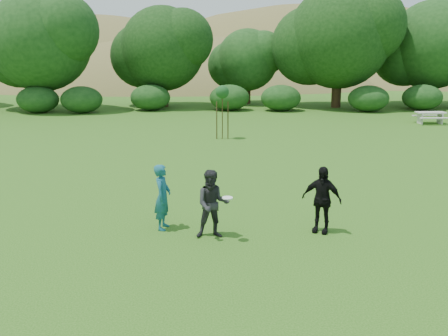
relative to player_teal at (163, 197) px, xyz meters
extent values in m
plane|color=#19470C|center=(1.74, -0.61, -0.89)|extent=(120.00, 120.00, 0.00)
imported|color=#175567|center=(0.00, 0.00, 0.00)|extent=(0.54, 0.72, 1.79)
imported|color=#252528|center=(1.34, -0.68, 0.00)|extent=(0.90, 0.71, 1.80)
imported|color=black|center=(4.22, -0.40, 0.01)|extent=(1.14, 0.88, 1.80)
cylinder|color=white|center=(1.70, -0.97, 0.26)|extent=(0.27, 0.27, 0.03)
cylinder|color=#3C2E17|center=(2.05, 13.51, 0.36)|extent=(0.05, 0.05, 2.50)
sphere|color=#1A4A1D|center=(2.05, 13.51, 1.61)|extent=(0.70, 0.70, 0.70)
cylinder|color=#3E2F18|center=(1.75, 13.51, 0.11)|extent=(0.06, 0.06, 2.00)
cylinder|color=#3A2C16|center=(2.35, 13.51, 0.11)|extent=(0.06, 0.06, 2.00)
cube|color=beige|center=(15.55, 18.43, -0.17)|extent=(1.80, 0.75, 0.08)
cube|color=beige|center=(14.90, 18.43, -0.55)|extent=(0.10, 0.70, 0.68)
cube|color=beige|center=(16.20, 18.43, -0.55)|extent=(0.10, 0.70, 0.68)
cube|color=beige|center=(15.55, 17.83, -0.45)|extent=(1.80, 0.28, 0.06)
cube|color=#B4B1A6|center=(15.55, 19.03, -0.45)|extent=(1.80, 0.28, 0.06)
ellipsoid|color=olive|center=(-23.26, 69.39, -12.99)|extent=(110.00, 70.00, 44.00)
ellipsoid|color=olive|center=(21.74, 71.39, -15.19)|extent=(100.00, 64.00, 52.00)
ellipsoid|color=olive|center=(-3.26, 57.39, -8.59)|extent=(80.00, 50.00, 28.00)
ellipsoid|color=olive|center=(31.74, 59.39, -7.49)|extent=(60.00, 44.00, 24.00)
cylinder|color=#3A2616|center=(-11.26, 26.39, 0.68)|extent=(0.73, 0.73, 3.15)
sphere|color=#194214|center=(-11.26, 26.39, 4.34)|extent=(7.54, 7.54, 7.54)
cylinder|color=#3A2616|center=(-2.26, 28.39, 0.51)|extent=(0.68, 0.68, 2.80)
sphere|color=#194214|center=(-2.26, 28.39, 3.76)|extent=(6.73, 6.73, 6.73)
cylinder|color=#3A2616|center=(4.74, 30.39, 0.24)|extent=(0.60, 0.60, 2.27)
sphere|color=#194214|center=(4.74, 30.39, 2.82)|extent=(5.22, 5.22, 5.22)
cylinder|color=#3A2616|center=(11.74, 27.39, 0.77)|extent=(0.76, 0.76, 3.32)
sphere|color=#194214|center=(11.74, 27.39, 4.67)|extent=(8.12, 8.12, 8.12)
cylinder|color=#3A2616|center=(19.74, 28.39, 0.59)|extent=(0.71, 0.71, 2.97)
sphere|color=#194214|center=(19.74, 28.39, 4.06)|extent=(7.19, 7.19, 7.19)
camera|label=1|loc=(1.19, -12.87, 3.93)|focal=40.00mm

